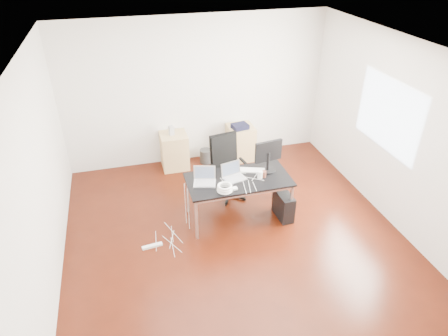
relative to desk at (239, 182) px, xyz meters
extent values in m
plane|color=#320E05|center=(-0.18, -0.37, -0.68)|extent=(5.00, 5.00, 0.00)
plane|color=silver|center=(-0.18, -0.37, 2.12)|extent=(5.00, 5.00, 0.00)
plane|color=silver|center=(-0.18, 2.13, 0.72)|extent=(5.00, 0.00, 5.00)
plane|color=silver|center=(-0.18, -2.87, 0.72)|extent=(5.00, 0.00, 5.00)
plane|color=silver|center=(-2.68, -0.37, 0.72)|extent=(0.00, 5.00, 5.00)
plane|color=silver|center=(2.32, -0.37, 0.72)|extent=(0.00, 5.00, 5.00)
plane|color=white|center=(2.30, -0.17, 0.92)|extent=(0.00, 1.50, 1.50)
cube|color=black|center=(0.00, 0.00, 0.04)|extent=(1.60, 0.80, 0.03)
cube|color=silver|center=(-0.75, -0.35, -0.33)|extent=(0.04, 0.04, 0.70)
cube|color=silver|center=(-0.75, 0.35, -0.33)|extent=(0.04, 0.04, 0.70)
cube|color=silver|center=(0.75, -0.35, -0.33)|extent=(0.04, 0.04, 0.70)
cube|color=silver|center=(0.75, 0.35, -0.33)|extent=(0.04, 0.04, 0.70)
cylinder|color=black|center=(0.03, 0.61, -0.44)|extent=(0.06, 0.06, 0.47)
cube|color=black|center=(0.03, 0.61, -0.18)|extent=(0.55, 0.53, 0.06)
cube|color=black|center=(0.00, 0.82, 0.13)|extent=(0.47, 0.17, 0.55)
cube|color=tan|center=(-0.72, 1.86, -0.33)|extent=(0.50, 0.50, 0.70)
cube|color=tan|center=(0.62, 1.86, -0.33)|extent=(0.50, 0.50, 0.70)
cube|color=black|center=(0.71, -0.19, -0.46)|extent=(0.22, 0.46, 0.44)
cylinder|color=black|center=(-0.10, 1.86, -0.54)|extent=(0.30, 0.30, 0.28)
cube|color=white|center=(-1.43, -0.36, -0.66)|extent=(0.30, 0.09, 0.04)
cube|color=silver|center=(-0.54, 0.00, 0.06)|extent=(0.38, 0.31, 0.01)
cube|color=silver|center=(-0.51, 0.11, 0.18)|extent=(0.33, 0.13, 0.22)
cube|color=#475166|center=(-0.51, 0.10, 0.18)|extent=(0.29, 0.11, 0.18)
cube|color=silver|center=(-0.06, 0.00, 0.06)|extent=(0.38, 0.30, 0.01)
cube|color=silver|center=(-0.09, 0.12, 0.18)|extent=(0.33, 0.13, 0.22)
cube|color=#475166|center=(-0.09, 0.11, 0.18)|extent=(0.29, 0.11, 0.18)
cylinder|color=black|center=(0.52, 0.12, 0.06)|extent=(0.26, 0.26, 0.02)
cylinder|color=black|center=(0.52, 0.12, 0.22)|extent=(0.05, 0.05, 0.30)
cube|color=black|center=(0.52, 0.13, 0.39)|extent=(0.45, 0.11, 0.34)
cube|color=#475166|center=(0.52, 0.16, 0.39)|extent=(0.39, 0.06, 0.29)
cube|color=white|center=(0.26, 0.17, 0.06)|extent=(0.46, 0.28, 0.02)
cylinder|color=white|center=(0.33, -0.06, 0.11)|extent=(0.08, 0.08, 0.12)
cylinder|color=brown|center=(0.39, -0.05, 0.10)|extent=(0.09, 0.09, 0.10)
torus|color=white|center=(-0.29, -0.27, 0.07)|extent=(0.24, 0.24, 0.04)
torus|color=white|center=(-0.29, -0.27, 0.11)|extent=(0.23, 0.23, 0.04)
torus|color=white|center=(-0.29, -0.27, 0.14)|extent=(0.22, 0.22, 0.04)
cube|color=white|center=(-0.14, -0.26, 0.07)|extent=(0.08, 0.08, 0.03)
cube|color=#9E9E9E|center=(-0.75, 1.86, 0.11)|extent=(0.11, 0.10, 0.18)
cube|color=black|center=(0.58, 1.78, 0.07)|extent=(0.34, 0.29, 0.09)
camera|label=1|loc=(-1.58, -4.94, 3.36)|focal=32.00mm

